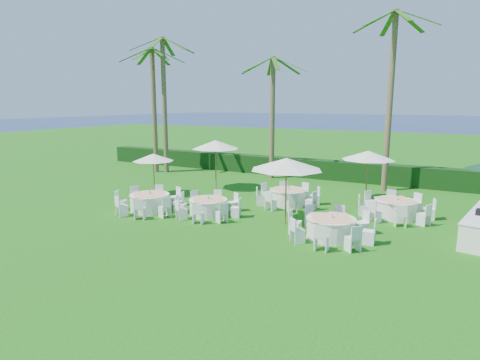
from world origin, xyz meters
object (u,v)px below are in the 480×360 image
Objects in this scene: umbrella_c at (216,145)px; umbrella_d at (368,155)px; banquet_table_b at (208,207)px; banquet_table_e at (288,197)px; umbrella_a at (153,157)px; banquet_table_c at (331,228)px; banquet_table_a at (150,202)px; banquet_table_f at (396,208)px; umbrella_b at (286,164)px.

umbrella_c reaches higher than umbrella_d.
banquet_table_b is 4.12m from banquet_table_e.
umbrella_a is 0.80× the size of umbrella_c.
umbrella_d reaches higher than banquet_table_c.
banquet_table_b is at bearing -61.76° from umbrella_c.
banquet_table_a reaches higher than banquet_table_e.
banquet_table_e is 5.60m from umbrella_c.
banquet_table_c reaches higher than banquet_table_f.
umbrella_a is 0.77× the size of umbrella_b.
banquet_table_f is at bearing 67.28° from banquet_table_c.
banquet_table_e is 1.04× the size of umbrella_b.
umbrella_c is at bearing -172.41° from umbrella_d.
banquet_table_a is 6.50m from banquet_table_e.
banquet_table_f is 5.33m from umbrella_b.
umbrella_a is 8.21m from umbrella_b.
umbrella_c is (-2.58, 4.81, 2.16)m from banquet_table_b.
banquet_table_e is at bearing 38.08° from banquet_table_a.
umbrella_a is at bearing 166.87° from banquet_table_c.
banquet_table_b is at bearing -172.97° from umbrella_b.
umbrella_d is at bearing 7.59° from umbrella_c.
banquet_table_f is (4.87, 0.17, 0.01)m from banquet_table_e.
umbrella_d is at bearing 46.75° from banquet_table_b.
umbrella_b is 5.86m from umbrella_d.
banquet_table_f is 12.09m from umbrella_a.
umbrella_c is at bearing 143.96° from umbrella_b.
umbrella_c reaches higher than banquet_table_c.
banquet_table_a is 10.72m from umbrella_d.
umbrella_a is at bearing 157.67° from banquet_table_b.
umbrella_b is at bearing -140.67° from banquet_table_f.
banquet_table_f is at bearing 2.04° from banquet_table_e.
banquet_table_f is 1.10× the size of umbrella_c.
banquet_table_a is 1.05× the size of umbrella_b.
banquet_table_b is 8.07m from banquet_table_f.
banquet_table_e is at bearing -16.19° from umbrella_c.
umbrella_d is at bearing 90.20° from banquet_table_c.
banquet_table_a is 6.60m from umbrella_b.
umbrella_b is 1.04× the size of umbrella_c.
banquet_table_b is 1.04× the size of umbrella_c.
umbrella_b is at bearing -36.04° from umbrella_c.
umbrella_b reaches higher than umbrella_a.
banquet_table_b is 1.00× the size of umbrella_b.
banquet_table_e is (5.12, 4.01, -0.01)m from banquet_table_a.
umbrella_c is (-6.03, 4.38, 0.09)m from umbrella_b.
umbrella_d is (10.16, 3.99, 0.28)m from umbrella_a.
banquet_table_b is 1.13× the size of umbrella_d.
banquet_table_b is at bearing 175.09° from banquet_table_c.
banquet_table_a is 8.30m from banquet_table_c.
banquet_table_b is at bearing -125.25° from banquet_table_e.
umbrella_b is at bearing 7.03° from banquet_table_b.
banquet_table_a is 2.81m from banquet_table_b.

